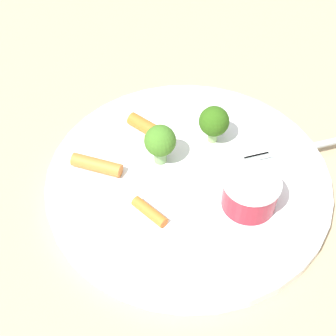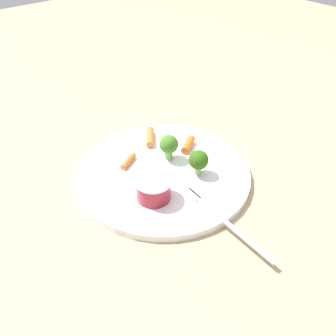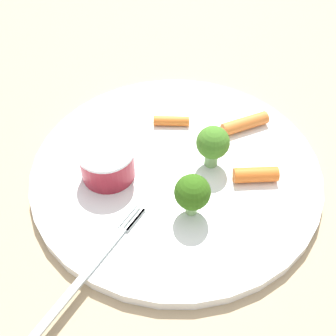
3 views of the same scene
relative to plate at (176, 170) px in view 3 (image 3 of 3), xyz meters
The scene contains 9 objects.
ground_plane 0.01m from the plate, ahead, with size 2.40×2.40×0.00m, color tan.
plate is the anchor object (origin of this frame).
sauce_cup 0.07m from the plate, 38.06° to the left, with size 0.05×0.05×0.03m.
broccoli_floret_0 0.07m from the plate, 131.93° to the left, with size 0.03×0.03×0.04m.
broccoli_floret_1 0.05m from the plate, 145.33° to the right, with size 0.03×0.03×0.05m.
carrot_stick_0 0.06m from the plate, 57.18° to the right, with size 0.01×0.01×0.04m, color orange.
carrot_stick_1 0.09m from the plate, 114.46° to the right, with size 0.01×0.01×0.05m, color orange.
carrot_stick_2 0.08m from the plate, 164.42° to the right, with size 0.01×0.01×0.04m, color orange.
fork 0.15m from the plate, 86.96° to the left, with size 0.02×0.17×0.00m.
Camera 3 is at (-0.13, 0.25, 0.32)m, focal length 44.90 mm.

